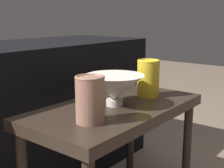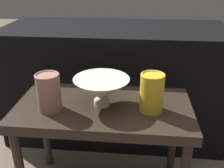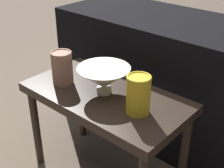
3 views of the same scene
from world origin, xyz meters
name	(u,v)px [view 2 (image 2 of 3)]	position (x,y,z in m)	size (l,w,h in m)	color
table	(104,118)	(0.00, 0.00, 0.39)	(0.70, 0.37, 0.45)	#2D231C
couch_backdrop	(115,82)	(0.00, 0.51, 0.33)	(1.23, 0.50, 0.65)	black
bowl	(101,90)	(-0.01, 0.00, 0.52)	(0.22, 0.22, 0.11)	silver
vase_textured_left	(49,92)	(-0.20, -0.05, 0.53)	(0.09, 0.09, 0.15)	#996B56
vase_colorful_right	(152,92)	(0.19, -0.02, 0.53)	(0.09, 0.09, 0.15)	gold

